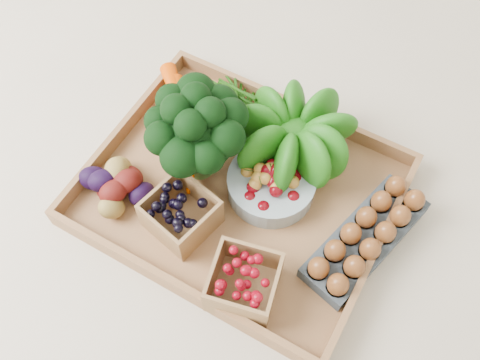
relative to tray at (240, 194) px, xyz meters
The scene contains 10 objects.
ground 0.01m from the tray, ahead, with size 4.00×4.00×0.00m, color beige.
tray is the anchor object (origin of this frame).
carrots 0.19m from the tray, 156.33° to the left, with size 0.23×0.16×0.05m, color #DB4300, non-canonical shape.
lettuce 0.15m from the tray, 69.93° to the left, with size 0.16×0.16×0.16m, color #125D0E.
broccoli 0.13m from the tray, behind, with size 0.19×0.19×0.15m, color black, non-canonical shape.
cherry_bowl 0.07m from the tray, 33.54° to the left, with size 0.17×0.17×0.04m, color #8C9EA5.
egg_carton 0.25m from the tray, ahead, with size 0.09×0.26×0.03m, color #363F45.
potatoes 0.24m from the tray, 150.84° to the right, with size 0.14×0.14×0.08m, color #440D0A, non-canonical shape.
punnet_blackberry 0.13m from the tray, 118.92° to the right, with size 0.11×0.11×0.07m, color black.
punnet_raspberry 0.20m from the tray, 58.62° to the right, with size 0.11×0.11×0.08m, color maroon.
Camera 1 is at (0.24, -0.43, 0.90)m, focal length 40.00 mm.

